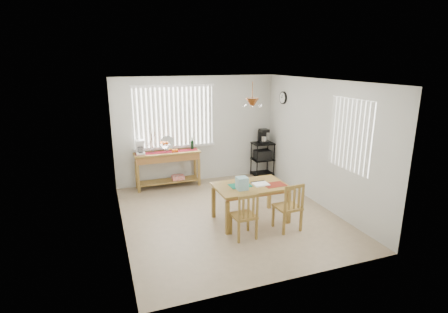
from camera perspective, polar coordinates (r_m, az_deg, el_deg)
name	(u,v)px	position (r m, az deg, el deg)	size (l,w,h in m)	color
ground	(229,215)	(6.99, 0.77, -9.58)	(4.00, 4.50, 0.01)	tan
room_shell	(229,131)	(6.47, 0.81, 4.21)	(4.20, 4.70, 2.70)	beige
sideboard	(168,161)	(8.39, -9.14, -0.68)	(1.54, 0.43, 0.87)	olive
sideboard_items	(156,147)	(8.27, -11.11, 1.51)	(1.46, 0.36, 0.66)	maroon
wire_cart	(263,156)	(9.17, 6.32, 0.08)	(0.52, 0.42, 0.89)	black
cart_items	(263,136)	(9.06, 6.39, 3.29)	(0.21, 0.25, 0.37)	black
dining_table	(250,189)	(6.56, 4.33, -5.35)	(1.34, 0.87, 0.71)	olive
table_items	(247,184)	(6.36, 3.74, -4.44)	(1.02, 0.47, 0.23)	#126549
chair_left	(245,216)	(6.01, 3.39, -9.65)	(0.40, 0.40, 0.83)	olive
chair_right	(289,207)	(6.36, 10.53, -8.10)	(0.44, 0.44, 0.90)	olive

